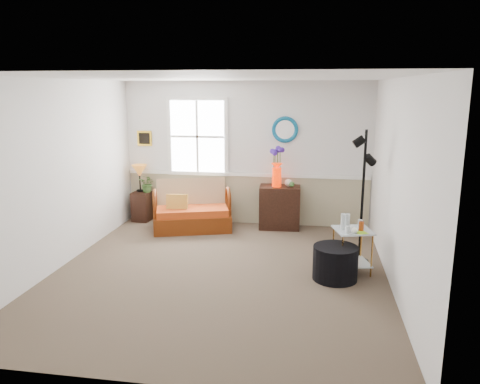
# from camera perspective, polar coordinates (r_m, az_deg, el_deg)

# --- Properties ---
(floor) EXTENTS (4.50, 5.00, 0.01)m
(floor) POSITION_cam_1_polar(r_m,az_deg,el_deg) (6.49, -2.59, -9.84)
(floor) COLOR brown
(floor) RESTS_ON ground
(ceiling) EXTENTS (4.50, 5.00, 0.01)m
(ceiling) POSITION_cam_1_polar(r_m,az_deg,el_deg) (6.00, -2.84, 13.77)
(ceiling) COLOR white
(ceiling) RESTS_ON walls
(walls) EXTENTS (4.51, 5.01, 2.60)m
(walls) POSITION_cam_1_polar(r_m,az_deg,el_deg) (6.11, -2.71, 1.50)
(walls) COLOR white
(walls) RESTS_ON floor
(wainscot) EXTENTS (4.46, 0.02, 0.90)m
(wainscot) POSITION_cam_1_polar(r_m,az_deg,el_deg) (8.68, 0.72, -0.90)
(wainscot) COLOR tan
(wainscot) RESTS_ON walls
(chair_rail) EXTENTS (4.46, 0.04, 0.06)m
(chair_rail) POSITION_cam_1_polar(r_m,az_deg,el_deg) (8.57, 0.72, 2.14)
(chair_rail) COLOR white
(chair_rail) RESTS_ON walls
(window) EXTENTS (1.14, 0.06, 1.44)m
(window) POSITION_cam_1_polar(r_m,az_deg,el_deg) (8.65, -5.22, 6.74)
(window) COLOR white
(window) RESTS_ON walls
(picture) EXTENTS (0.28, 0.03, 0.28)m
(picture) POSITION_cam_1_polar(r_m,az_deg,el_deg) (8.98, -11.55, 6.43)
(picture) COLOR gold
(picture) RESTS_ON walls
(mirror) EXTENTS (0.47, 0.07, 0.47)m
(mirror) POSITION_cam_1_polar(r_m,az_deg,el_deg) (8.40, 5.51, 7.58)
(mirror) COLOR teal
(mirror) RESTS_ON walls
(loveseat) EXTENTS (1.50, 1.12, 0.87)m
(loveseat) POSITION_cam_1_polar(r_m,az_deg,el_deg) (8.32, -5.88, -1.65)
(loveseat) COLOR #75350B
(loveseat) RESTS_ON floor
(throw_pillow) EXTENTS (0.38, 0.14, 0.37)m
(throw_pillow) POSITION_cam_1_polar(r_m,az_deg,el_deg) (8.26, -7.67, -1.56)
(throw_pillow) COLOR orange
(throw_pillow) RESTS_ON loveseat
(lamp_stand) EXTENTS (0.34, 0.34, 0.56)m
(lamp_stand) POSITION_cam_1_polar(r_m,az_deg,el_deg) (9.05, -11.88, -1.73)
(lamp_stand) COLOR #341911
(lamp_stand) RESTS_ON floor
(table_lamp) EXTENTS (0.33, 0.33, 0.52)m
(table_lamp) POSITION_cam_1_polar(r_m,az_deg,el_deg) (8.96, -12.12, 1.64)
(table_lamp) COLOR #C66E22
(table_lamp) RESTS_ON lamp_stand
(potted_plant) EXTENTS (0.37, 0.40, 0.26)m
(potted_plant) POSITION_cam_1_polar(r_m,az_deg,el_deg) (8.93, -11.20, 0.79)
(potted_plant) COLOR #3C652D
(potted_plant) RESTS_ON lamp_stand
(cabinet) EXTENTS (0.74, 0.50, 0.77)m
(cabinet) POSITION_cam_1_polar(r_m,az_deg,el_deg) (8.42, 4.86, -1.84)
(cabinet) COLOR #341911
(cabinet) RESTS_ON floor
(flower_vase) EXTENTS (0.27, 0.27, 0.70)m
(flower_vase) POSITION_cam_1_polar(r_m,az_deg,el_deg) (8.23, 4.52, 3.05)
(flower_vase) COLOR #EE2200
(flower_vase) RESTS_ON cabinet
(side_table) EXTENTS (0.58, 0.58, 0.61)m
(side_table) POSITION_cam_1_polar(r_m,az_deg,el_deg) (6.60, 13.48, -6.99)
(side_table) COLOR #AA722B
(side_table) RESTS_ON floor
(tabletop_items) EXTENTS (0.48, 0.48, 0.22)m
(tabletop_items) POSITION_cam_1_polar(r_m,az_deg,el_deg) (6.43, 13.69, -3.66)
(tabletop_items) COLOR silver
(tabletop_items) RESTS_ON side_table
(floor_lamp) EXTENTS (0.31, 0.31, 1.92)m
(floor_lamp) POSITION_cam_1_polar(r_m,az_deg,el_deg) (6.80, 14.71, -0.70)
(floor_lamp) COLOR black
(floor_lamp) RESTS_ON floor
(ottoman) EXTENTS (0.59, 0.59, 0.45)m
(ottoman) POSITION_cam_1_polar(r_m,az_deg,el_deg) (6.34, 11.53, -8.47)
(ottoman) COLOR black
(ottoman) RESTS_ON floor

